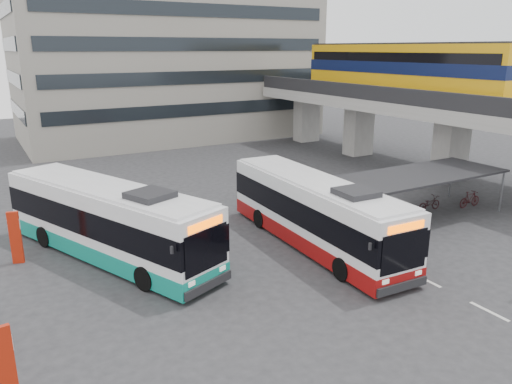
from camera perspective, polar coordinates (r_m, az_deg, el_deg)
ground at (r=22.55m, az=8.76°, el=-8.37°), size 120.00×120.00×0.00m
viaduct at (r=41.63m, az=16.77°, el=11.28°), size 8.00×32.00×9.68m
bike_shelter at (r=29.61m, az=18.18°, el=0.36°), size 10.00×4.00×2.54m
office_block at (r=55.36m, az=-10.27°, el=19.24°), size 30.00×15.00×25.00m
road_markings at (r=22.21m, az=18.79°, el=-9.47°), size 0.15×7.60×0.01m
bus_main at (r=24.22m, az=6.74°, el=-2.35°), size 3.03×12.09×3.55m
bus_teal at (r=23.67m, az=-16.56°, el=-3.25°), size 7.13×12.45×3.65m
pedestrian at (r=23.28m, az=-12.51°, el=-5.30°), size 0.45×0.68×1.85m
sign_totem_south at (r=15.51m, az=-26.71°, el=-17.17°), size 0.51×0.21×2.33m
sign_totem_north at (r=24.57m, az=-25.79°, el=-4.63°), size 0.51×0.30×2.41m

